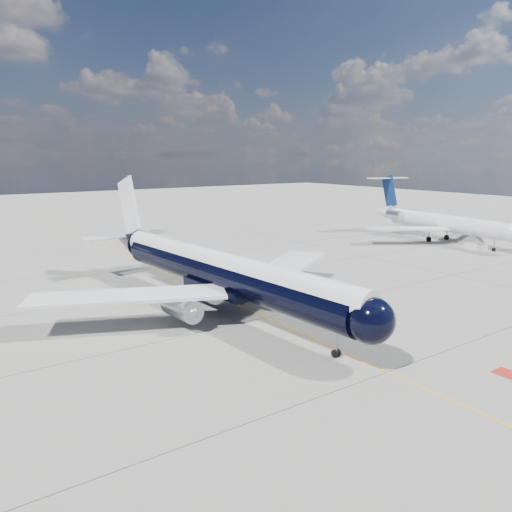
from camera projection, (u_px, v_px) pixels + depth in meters
The scene contains 6 objects.
ground at pixel (174, 277), 64.09m from camera, with size 320.00×320.00×0.00m, color gray.
taxiway_centerline at pixel (193, 285), 60.08m from camera, with size 0.16×160.00×0.01m, color #F6AD0C.
red_marking at pixel (506, 373), 35.79m from camera, with size 1.60×1.60×0.01m, color maroon.
main_airliner at pixel (216, 270), 50.19m from camera, with size 36.48×44.51×12.85m.
regional_jet at pixel (434, 220), 91.24m from camera, with size 29.37×34.00×11.52m.
boarding_stair at pixel (476, 245), 82.89m from camera, with size 3.06×3.48×3.28m.
Camera 1 is at (-27.08, -27.06, 15.38)m, focal length 35.00 mm.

